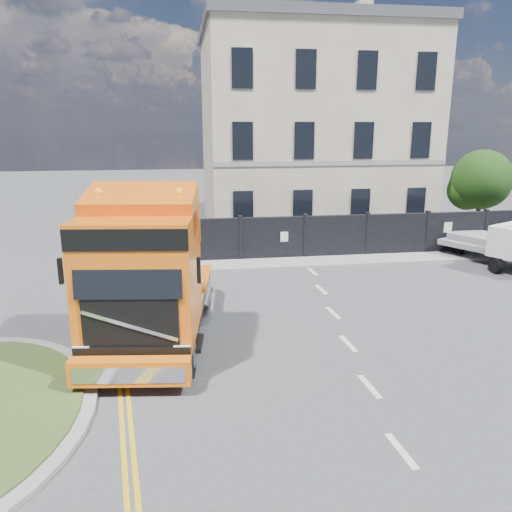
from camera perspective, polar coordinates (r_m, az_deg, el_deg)
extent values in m
plane|color=#424244|center=(14.35, -1.44, -10.06)|extent=(120.00, 120.00, 0.00)
cube|color=black|center=(23.75, 10.28, 2.25)|extent=(18.00, 0.25, 2.00)
cube|color=silver|center=(27.67, 27.22, 2.59)|extent=(2.60, 0.12, 2.00)
cube|color=beige|center=(30.41, 6.06, 13.62)|extent=(12.00, 10.00, 11.00)
cube|color=#48484C|center=(30.86, 6.37, 24.35)|extent=(12.30, 10.30, 0.50)
cube|color=beige|center=(30.40, 0.32, 26.02)|extent=(0.80, 0.80, 1.60)
cube|color=beige|center=(31.86, 12.19, 25.19)|extent=(0.80, 0.80, 1.60)
cylinder|color=#382619|center=(30.07, 24.00, 4.19)|extent=(0.24, 0.24, 2.40)
sphere|color=#163510|center=(29.81, 24.39, 7.96)|extent=(3.20, 3.20, 3.20)
sphere|color=#163510|center=(29.95, 23.05, 6.96)|extent=(2.20, 2.20, 2.20)
cube|color=gray|center=(23.14, 10.89, -0.50)|extent=(20.00, 1.60, 0.12)
cube|color=black|center=(15.18, -11.24, -5.57)|extent=(3.55, 7.23, 0.50)
cube|color=orange|center=(12.90, -12.99, -2.08)|extent=(3.09, 3.19, 3.09)
cube|color=orange|center=(13.71, -12.35, 4.39)|extent=(2.86, 1.33, 1.54)
cube|color=black|center=(11.45, -14.49, -1.99)|extent=(2.41, 0.37, 1.16)
cube|color=orange|center=(11.94, -14.18, -12.67)|extent=(2.78, 0.73, 0.61)
cylinder|color=black|center=(13.03, -18.53, -10.78)|extent=(0.49, 1.18, 1.15)
cylinder|color=gray|center=(13.03, -18.53, -10.78)|extent=(0.47, 0.67, 0.63)
cylinder|color=black|center=(12.54, -7.88, -11.14)|extent=(0.49, 1.18, 1.15)
cylinder|color=gray|center=(12.54, -7.88, -11.14)|extent=(0.47, 0.67, 0.63)
cylinder|color=black|center=(16.52, -14.64, -5.03)|extent=(0.49, 1.18, 1.15)
cylinder|color=gray|center=(16.52, -14.64, -5.03)|extent=(0.47, 0.67, 0.63)
cylinder|color=black|center=(16.13, -6.35, -5.10)|extent=(0.49, 1.18, 1.15)
cylinder|color=gray|center=(16.13, -6.35, -5.10)|extent=(0.47, 0.67, 0.63)
cylinder|color=black|center=(17.73, -13.69, -3.60)|extent=(0.49, 1.18, 1.15)
cylinder|color=gray|center=(17.73, -13.69, -3.60)|extent=(0.47, 0.67, 0.63)
cylinder|color=black|center=(17.38, -5.99, -3.63)|extent=(0.49, 1.18, 1.15)
cylinder|color=gray|center=(17.38, -5.99, -3.63)|extent=(0.47, 0.67, 0.63)
cube|color=gray|center=(24.81, 25.70, 0.80)|extent=(3.82, 5.04, 0.25)
cylinder|color=black|center=(23.19, 25.70, -0.95)|extent=(0.25, 0.69, 0.69)
cylinder|color=black|center=(25.59, 22.08, 0.78)|extent=(0.25, 0.69, 0.69)
cylinder|color=black|center=(26.58, 25.54, 0.90)|extent=(0.25, 0.69, 0.69)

